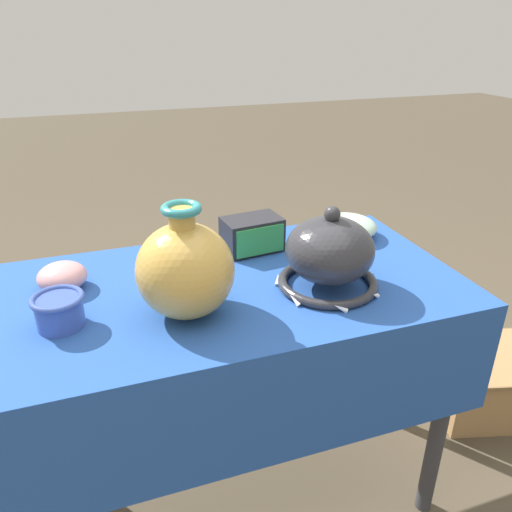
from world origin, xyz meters
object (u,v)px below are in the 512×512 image
object	(u,v)px
vase_dome_bell	(329,255)
wooden_crate	(495,378)
bowl_shallow_celadon	(347,227)
cup_wide_cobalt	(59,310)
mosaic_tile_box	(252,234)
vase_tall_bulbous	(185,269)
bowl_shallow_rose	(62,277)

from	to	relation	value
vase_dome_bell	wooden_crate	bearing A→B (deg)	10.14
bowl_shallow_celadon	cup_wide_cobalt	bearing A→B (deg)	-163.73
mosaic_tile_box	vase_tall_bulbous	bearing A→B (deg)	-138.07
vase_tall_bulbous	mosaic_tile_box	world-z (taller)	vase_tall_bulbous
bowl_shallow_rose	wooden_crate	world-z (taller)	bowl_shallow_rose
vase_dome_bell	cup_wide_cobalt	bearing A→B (deg)	177.61
vase_tall_bulbous	vase_dome_bell	size ratio (longest dim) A/B	0.99
vase_dome_bell	bowl_shallow_rose	size ratio (longest dim) A/B	2.22
mosaic_tile_box	bowl_shallow_rose	size ratio (longest dim) A/B	1.46
wooden_crate	vase_dome_bell	bearing A→B (deg)	-154.47
bowl_shallow_celadon	wooden_crate	size ratio (longest dim) A/B	0.34
vase_dome_bell	mosaic_tile_box	world-z (taller)	vase_dome_bell
vase_tall_bulbous	wooden_crate	xyz separation A→B (m)	(1.11, 0.15, -0.69)
vase_tall_bulbous	bowl_shallow_celadon	world-z (taller)	vase_tall_bulbous
cup_wide_cobalt	wooden_crate	bearing A→B (deg)	4.73
vase_tall_bulbous	bowl_shallow_rose	bearing A→B (deg)	141.84
bowl_shallow_celadon	wooden_crate	world-z (taller)	bowl_shallow_celadon
bowl_shallow_celadon	cup_wide_cobalt	size ratio (longest dim) A/B	1.58
bowl_shallow_celadon	wooden_crate	xyz separation A→B (m)	(0.58, -0.12, -0.62)
vase_tall_bulbous	bowl_shallow_celadon	bearing A→B (deg)	26.59
bowl_shallow_rose	vase_tall_bulbous	bearing A→B (deg)	-38.16
vase_dome_bell	bowl_shallow_rose	distance (m)	0.62
vase_tall_bulbous	bowl_shallow_rose	distance (m)	0.33
mosaic_tile_box	bowl_shallow_rose	bearing A→B (deg)	-178.99
vase_tall_bulbous	cup_wide_cobalt	xyz separation A→B (m)	(-0.26, 0.03, -0.07)
mosaic_tile_box	bowl_shallow_celadon	size ratio (longest dim) A/B	0.97
bowl_shallow_rose	wooden_crate	xyz separation A→B (m)	(1.36, -0.05, -0.62)
mosaic_tile_box	cup_wide_cobalt	bearing A→B (deg)	-161.45
mosaic_tile_box	wooden_crate	xyz separation A→B (m)	(0.88, -0.12, -0.63)
vase_dome_bell	mosaic_tile_box	distance (m)	0.28
mosaic_tile_box	bowl_shallow_celadon	bearing A→B (deg)	-6.36
vase_dome_bell	mosaic_tile_box	bearing A→B (deg)	112.17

